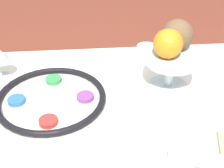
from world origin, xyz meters
TOP-DOWN VIEW (x-y plane):
  - seder_plate at (-0.20, 0.06)m, footprint 0.34×0.34m
  - fruit_stand at (0.18, 0.12)m, footprint 0.18×0.18m
  - orange_fruit at (0.16, 0.10)m, footprint 0.09×0.09m
  - coconut at (0.20, 0.15)m, footprint 0.10×0.10m
  - napkin_roll at (0.18, -0.22)m, footprint 0.17×0.09m
  - cup_mid at (0.14, 0.30)m, footprint 0.08×0.08m

SIDE VIEW (x-z plane):
  - seder_plate at x=-0.20m, z-range 0.73..0.76m
  - napkin_roll at x=0.18m, z-range 0.73..0.77m
  - cup_mid at x=0.14m, z-range 0.73..0.79m
  - fruit_stand at x=0.18m, z-range 0.76..0.89m
  - orange_fruit at x=0.16m, z-range 0.86..0.95m
  - coconut at x=0.20m, z-range 0.86..0.96m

